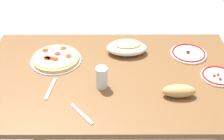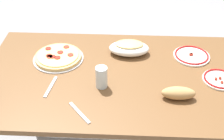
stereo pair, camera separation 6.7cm
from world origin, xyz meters
name	(u,v)px [view 1 (the left image)]	position (x,y,z in m)	size (l,w,h in m)	color
dining_table	(112,89)	(0.00, 0.00, 0.60)	(1.43, 0.86, 0.71)	brown
pepperoni_pizza	(57,58)	(0.32, -0.13, 0.72)	(0.30, 0.30, 0.03)	#B7B7BC
baked_pasta_dish	(127,47)	(-0.09, -0.21, 0.75)	(0.24, 0.15, 0.08)	white
water_glass	(102,77)	(0.05, 0.10, 0.77)	(0.06, 0.06, 0.12)	silver
side_plate_near	(189,53)	(-0.46, -0.19, 0.71)	(0.21, 0.21, 0.02)	white
side_plate_far	(218,76)	(-0.58, 0.03, 0.71)	(0.18, 0.18, 0.02)	white
bread_loaf	(180,91)	(-0.34, 0.18, 0.74)	(0.17, 0.07, 0.06)	tan
fork_left	(51,89)	(0.32, 0.12, 0.71)	(0.17, 0.02, 0.01)	#B7B7BC
fork_right	(83,114)	(0.14, 0.31, 0.71)	(0.17, 0.02, 0.01)	#B7B7BC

